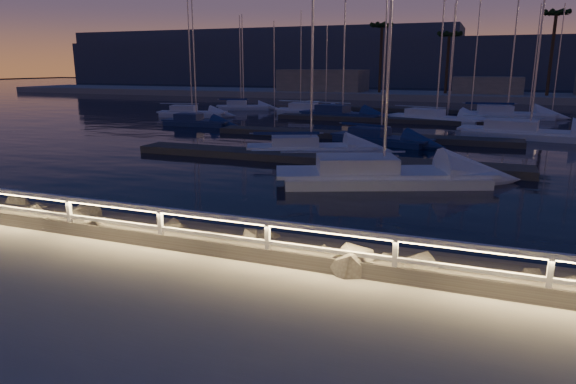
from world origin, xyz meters
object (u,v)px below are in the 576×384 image
(guard_rail, at_px, (126,214))
(sailboat_g, at_px, (379,137))
(sailboat_j, at_px, (310,110))
(sailboat_k, at_px, (504,114))
(sailboat_l, at_px, (434,117))
(sailboat_e, at_px, (195,121))
(sailboat_d, at_px, (378,174))
(sailboat_h, at_px, (525,132))
(sailboat_c, at_px, (307,147))
(sailboat_n, at_px, (340,114))
(sailboat_i, at_px, (191,113))
(sailboat_m, at_px, (242,106))

(guard_rail, bearing_deg, sailboat_g, 85.78)
(sailboat_j, xyz_separation_m, sailboat_k, (19.53, 3.10, 0.02))
(guard_rail, xyz_separation_m, sailboat_l, (3.88, 39.35, -0.94))
(sailboat_e, height_order, sailboat_k, sailboat_k)
(sailboat_d, relative_size, sailboat_e, 1.53)
(sailboat_g, distance_m, sailboat_h, 11.42)
(sailboat_c, height_order, sailboat_n, sailboat_n)
(sailboat_h, bearing_deg, guard_rail, -101.58)
(sailboat_c, xyz_separation_m, sailboat_g, (3.06, 5.94, -0.02))
(guard_rail, xyz_separation_m, sailboat_e, (-15.38, 28.65, -0.97))
(sailboat_i, bearing_deg, sailboat_c, -58.06)
(sailboat_d, distance_m, sailboat_j, 33.59)
(sailboat_k, distance_m, sailboat_l, 8.87)
(sailboat_j, bearing_deg, sailboat_k, 7.05)
(sailboat_h, height_order, sailboat_j, sailboat_h)
(sailboat_h, distance_m, sailboat_k, 15.16)
(sailboat_i, relative_size, sailboat_n, 0.81)
(sailboat_k, distance_m, sailboat_n, 16.49)
(sailboat_l, distance_m, sailboat_n, 9.13)
(sailboat_h, height_order, sailboat_k, sailboat_h)
(sailboat_k, xyz_separation_m, sailboat_n, (-15.35, -6.03, 0.01))
(sailboat_m, bearing_deg, sailboat_n, -45.87)
(sailboat_n, bearing_deg, sailboat_l, 9.24)
(sailboat_i, bearing_deg, sailboat_m, 67.95)
(sailboat_k, bearing_deg, sailboat_h, -93.35)
(sailboat_l, xyz_separation_m, sailboat_n, (-9.12, 0.29, 0.04))
(sailboat_h, distance_m, sailboat_m, 33.66)
(sailboat_d, xyz_separation_m, sailboat_e, (-19.64, 16.75, -0.05))
(sailboat_c, distance_m, sailboat_e, 17.54)
(sailboat_h, xyz_separation_m, sailboat_k, (-1.16, 15.12, -0.00))
(sailboat_e, relative_size, sailboat_h, 0.64)
(guard_rail, bearing_deg, sailboat_j, 102.49)
(sailboat_c, bearing_deg, sailboat_l, 52.62)
(guard_rail, relative_size, sailboat_k, 2.88)
(sailboat_e, relative_size, sailboat_g, 0.89)
(sailboat_j, xyz_separation_m, sailboat_m, (-9.56, 2.73, -0.03))
(sailboat_c, distance_m, sailboat_j, 25.67)
(sailboat_c, height_order, sailboat_k, sailboat_k)
(sailboat_g, bearing_deg, sailboat_m, 152.20)
(guard_rail, height_order, sailboat_n, sailboat_n)
(sailboat_e, bearing_deg, sailboat_i, 122.48)
(guard_rail, height_order, sailboat_k, sailboat_k)
(sailboat_i, xyz_separation_m, sailboat_j, (10.69, 7.02, 0.01))
(sailboat_e, xyz_separation_m, sailboat_i, (-4.74, 6.90, 0.03))
(guard_rail, bearing_deg, sailboat_e, 118.23)
(sailboat_i, distance_m, sailboat_j, 12.79)
(sailboat_n, bearing_deg, sailboat_m, 168.68)
(sailboat_c, relative_size, sailboat_g, 1.08)
(sailboat_d, bearing_deg, sailboat_l, 68.05)
(sailboat_h, bearing_deg, sailboat_d, -101.93)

